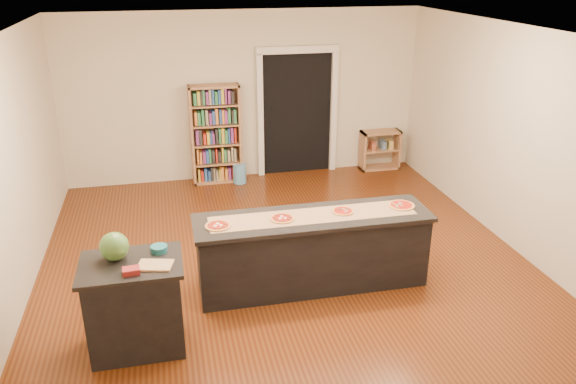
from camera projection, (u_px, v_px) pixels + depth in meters
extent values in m
cube|color=beige|center=(292.00, 166.00, 6.24)|extent=(6.00, 7.00, 2.80)
cube|color=#5C2B0F|center=(292.00, 274.00, 6.78)|extent=(6.00, 7.00, 0.01)
cube|color=white|center=(292.00, 36.00, 5.71)|extent=(6.00, 7.00, 0.01)
cube|color=black|center=(297.00, 114.00, 9.70)|extent=(1.20, 0.02, 2.10)
cube|color=silver|center=(260.00, 117.00, 9.52)|extent=(0.10, 0.08, 2.10)
cube|color=silver|center=(334.00, 113.00, 9.79)|extent=(0.10, 0.08, 2.10)
cube|color=silver|center=(298.00, 50.00, 9.24)|extent=(1.40, 0.08, 0.12)
cube|color=black|center=(312.00, 253.00, 6.42)|extent=(2.59, 0.65, 0.83)
cube|color=black|center=(313.00, 218.00, 6.25)|extent=(2.67, 0.72, 0.05)
cube|color=black|center=(136.00, 307.00, 5.36)|extent=(0.86, 0.61, 0.89)
cube|color=black|center=(131.00, 265.00, 5.18)|extent=(0.94, 0.69, 0.04)
cube|color=#AF7D55|center=(216.00, 135.00, 9.33)|extent=(0.83, 0.29, 1.66)
cube|color=#AF7D55|center=(380.00, 150.00, 10.10)|extent=(0.70, 0.30, 0.70)
cylinder|color=#5895C4|center=(240.00, 174.00, 9.51)|extent=(0.22, 0.22, 0.33)
cube|color=#A38154|center=(313.00, 216.00, 6.25)|extent=(2.32, 0.43, 0.00)
sphere|color=#144214|center=(114.00, 247.00, 5.18)|extent=(0.27, 0.27, 0.27)
cube|color=tan|center=(155.00, 265.00, 5.11)|extent=(0.35, 0.28, 0.02)
cube|color=maroon|center=(131.00, 271.00, 4.99)|extent=(0.16, 0.12, 0.05)
cylinder|color=#195966|center=(159.00, 249.00, 5.36)|extent=(0.16, 0.16, 0.06)
cylinder|color=tan|center=(218.00, 226.00, 5.99)|extent=(0.28, 0.28, 0.02)
cylinder|color=#A5190C|center=(218.00, 225.00, 5.98)|extent=(0.23, 0.23, 0.00)
cylinder|color=tan|center=(282.00, 218.00, 6.16)|extent=(0.26, 0.26, 0.02)
cylinder|color=#A5190C|center=(282.00, 218.00, 6.15)|extent=(0.21, 0.21, 0.00)
cylinder|color=tan|center=(343.00, 211.00, 6.33)|extent=(0.27, 0.27, 0.02)
cylinder|color=#A5190C|center=(343.00, 211.00, 6.33)|extent=(0.22, 0.22, 0.00)
cylinder|color=tan|center=(401.00, 205.00, 6.48)|extent=(0.29, 0.29, 0.02)
cylinder|color=#A5190C|center=(401.00, 205.00, 6.48)|extent=(0.24, 0.24, 0.00)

